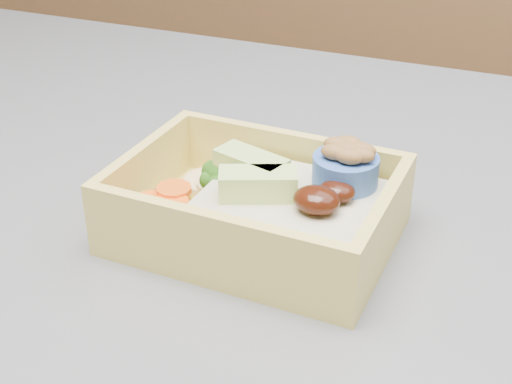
% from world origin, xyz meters
% --- Properties ---
extents(bento_box, '(0.17, 0.13, 0.06)m').
position_xyz_m(bento_box, '(0.07, -0.04, 0.94)').
color(bento_box, '#E2C95D').
rests_on(bento_box, island).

